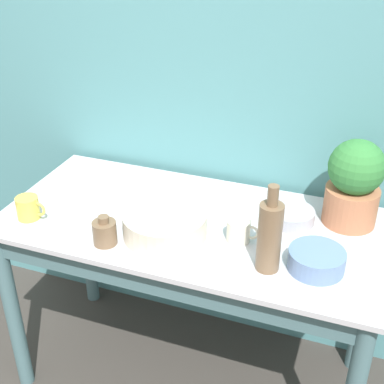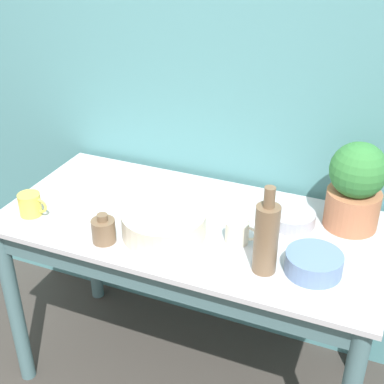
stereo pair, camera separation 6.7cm
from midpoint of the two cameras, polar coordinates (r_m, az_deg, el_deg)
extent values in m
cube|color=teal|center=(2.10, 2.84, 12.14)|extent=(6.00, 0.05, 2.40)
cylinder|color=slate|center=(2.27, -19.39, -12.06)|extent=(0.06, 0.06, 0.76)
cylinder|color=slate|center=(2.62, -11.91, -4.61)|extent=(0.06, 0.06, 0.76)
cylinder|color=slate|center=(2.31, 17.16, -10.74)|extent=(0.06, 0.06, 0.76)
cube|color=slate|center=(1.77, -4.35, -9.69)|extent=(1.29, 0.02, 0.10)
cube|color=silver|center=(1.94, -0.98, -3.35)|extent=(1.39, 0.67, 0.02)
cylinder|color=#B7704C|center=(1.97, 15.61, -1.39)|extent=(0.19, 0.19, 0.14)
sphere|color=#337A38|center=(1.90, 16.22, 2.55)|extent=(0.20, 0.20, 0.20)
cylinder|color=beige|center=(1.84, -3.95, -3.46)|extent=(0.29, 0.29, 0.09)
cylinder|color=brown|center=(1.66, 7.12, -4.86)|extent=(0.08, 0.08, 0.23)
cylinder|color=brown|center=(1.58, 7.45, -0.40)|extent=(0.03, 0.03, 0.07)
cylinder|color=brown|center=(1.83, -10.33, -4.32)|extent=(0.08, 0.08, 0.08)
cylinder|color=brown|center=(1.80, -10.48, -2.91)|extent=(0.04, 0.04, 0.02)
cylinder|color=#E5CC4C|center=(2.03, -18.01, -1.62)|extent=(0.08, 0.08, 0.08)
torus|color=#E5CC4C|center=(2.01, -16.98, -1.76)|extent=(0.06, 0.01, 0.06)
cylinder|color=beige|center=(1.82, 3.93, -4.17)|extent=(0.08, 0.08, 0.08)
torus|color=beige|center=(1.81, 5.31, -4.33)|extent=(0.05, 0.01, 0.05)
cylinder|color=#6684B2|center=(1.73, 12.05, -7.14)|extent=(0.18, 0.18, 0.07)
cylinder|color=#A8A8B2|center=(1.95, 9.59, -2.52)|extent=(0.17, 0.17, 0.05)
camera|label=1|loc=(0.03, -91.02, -0.58)|focal=50.00mm
camera|label=2|loc=(0.03, 88.98, 0.58)|focal=50.00mm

